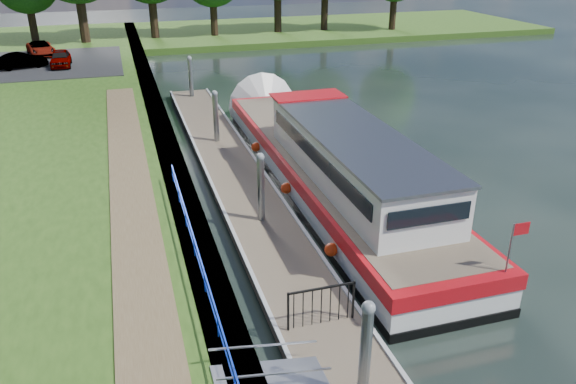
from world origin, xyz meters
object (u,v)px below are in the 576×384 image
object	(u,v)px
barge	(324,160)
car_a	(61,58)
car_b	(22,60)
pontoon	(236,178)
car_d	(41,48)

from	to	relation	value
barge	car_a	world-z (taller)	barge
car_a	car_b	size ratio (longest dim) A/B	1.03
pontoon	barge	bearing A→B (deg)	-19.21
pontoon	barge	size ratio (longest dim) A/B	1.42
barge	car_b	bearing A→B (deg)	120.65
car_b	car_d	bearing A→B (deg)	-28.93
barge	car_b	size ratio (longest dim) A/B	6.10
barge	car_a	size ratio (longest dim) A/B	5.92
pontoon	car_b	world-z (taller)	car_b
car_d	car_a	bearing A→B (deg)	-82.57
pontoon	barge	world-z (taller)	barge
pontoon	car_d	bearing A→B (deg)	109.79
pontoon	barge	xyz separation A→B (m)	(3.60, -1.25, 0.90)
barge	car_a	bearing A→B (deg)	115.89
car_a	car_d	size ratio (longest dim) A/B	0.88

